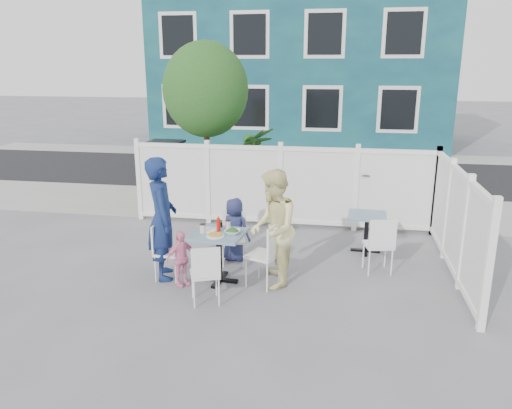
% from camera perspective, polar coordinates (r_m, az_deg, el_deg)
% --- Properties ---
extents(ground, '(80.00, 80.00, 0.00)m').
position_cam_1_polar(ground, '(7.74, -0.28, -7.92)').
color(ground, slate).
extents(near_sidewalk, '(24.00, 2.60, 0.01)m').
position_cam_1_polar(near_sidewalk, '(11.28, 3.11, -0.24)').
color(near_sidewalk, gray).
rests_on(near_sidewalk, ground).
extents(street, '(24.00, 5.00, 0.01)m').
position_cam_1_polar(street, '(14.86, 4.81, 3.62)').
color(street, black).
rests_on(street, ground).
extents(far_sidewalk, '(24.00, 1.60, 0.01)m').
position_cam_1_polar(far_sidewalk, '(17.89, 5.72, 5.67)').
color(far_sidewalk, gray).
rests_on(far_sidewalk, ground).
extents(building, '(11.00, 6.00, 6.00)m').
position_cam_1_polar(building, '(21.05, 5.26, 15.38)').
color(building, '#123D4E').
rests_on(building, ground).
extents(fence_back, '(5.86, 0.08, 1.60)m').
position_cam_1_polar(fence_back, '(9.73, 2.78, 1.91)').
color(fence_back, white).
rests_on(fence_back, ground).
extents(fence_right, '(0.08, 3.66, 1.60)m').
position_cam_1_polar(fence_right, '(8.12, 21.86, -2.05)').
color(fence_right, white).
rests_on(fence_right, ground).
extents(tree, '(1.80, 1.62, 3.59)m').
position_cam_1_polar(tree, '(10.68, -5.79, 12.89)').
color(tree, '#382316').
rests_on(tree, ground).
extents(utility_cabinet, '(0.75, 0.55, 1.34)m').
position_cam_1_polar(utility_cabinet, '(11.94, -10.12, 3.72)').
color(utility_cabinet, gold).
rests_on(utility_cabinet, ground).
extents(potted_shrub_a, '(1.38, 1.38, 1.87)m').
position_cam_1_polar(potted_shrub_a, '(10.46, -0.20, 3.75)').
color(potted_shrub_a, '#194014').
rests_on(potted_shrub_a, ground).
extents(potted_shrub_b, '(1.80, 1.75, 1.52)m').
position_cam_1_polar(potted_shrub_b, '(10.27, 13.03, 2.13)').
color(potted_shrub_b, '#194014').
rests_on(potted_shrub_b, ground).
extents(main_table, '(0.77, 0.77, 0.75)m').
position_cam_1_polar(main_table, '(7.30, -4.25, -4.54)').
color(main_table, '#43657E').
rests_on(main_table, ground).
extents(spare_table, '(0.66, 0.66, 0.67)m').
position_cam_1_polar(spare_table, '(8.65, 12.56, -2.08)').
color(spare_table, '#43657E').
rests_on(spare_table, ground).
extents(chair_left, '(0.38, 0.39, 0.85)m').
position_cam_1_polar(chair_left, '(7.55, -10.48, -4.77)').
color(chair_left, white).
rests_on(chair_left, ground).
extents(chair_right, '(0.54, 0.55, 0.94)m').
position_cam_1_polar(chair_right, '(7.13, 1.37, -5.27)').
color(chair_right, white).
rests_on(chair_right, ground).
extents(chair_back, '(0.43, 0.42, 0.83)m').
position_cam_1_polar(chair_back, '(8.03, -2.53, -3.34)').
color(chair_back, white).
rests_on(chair_back, ground).
extents(chair_near, '(0.49, 0.48, 0.84)m').
position_cam_1_polar(chair_near, '(6.65, -5.80, -7.52)').
color(chair_near, white).
rests_on(chair_near, ground).
extents(chair_spare, '(0.48, 0.47, 0.90)m').
position_cam_1_polar(chair_spare, '(7.79, 14.00, -4.13)').
color(chair_spare, white).
rests_on(chair_spare, ground).
extents(man, '(0.67, 0.79, 1.84)m').
position_cam_1_polar(man, '(7.46, -10.70, -1.58)').
color(man, navy).
rests_on(man, ground).
extents(woman, '(0.76, 0.92, 1.71)m').
position_cam_1_polar(woman, '(7.08, 1.96, -2.81)').
color(woman, '#F0DD53').
rests_on(woman, ground).
extents(boy, '(0.59, 0.47, 1.05)m').
position_cam_1_polar(boy, '(8.09, -2.46, -2.88)').
color(boy, navy).
rests_on(boy, ground).
extents(toddler, '(0.47, 0.50, 0.83)m').
position_cam_1_polar(toddler, '(7.28, -8.60, -6.15)').
color(toddler, pink).
rests_on(toddler, ground).
extents(plate_main, '(0.26, 0.26, 0.02)m').
position_cam_1_polar(plate_main, '(7.11, -4.67, -3.59)').
color(plate_main, white).
rests_on(plate_main, main_table).
extents(plate_side, '(0.24, 0.24, 0.02)m').
position_cam_1_polar(plate_side, '(7.37, -5.36, -2.91)').
color(plate_side, white).
rests_on(plate_side, main_table).
extents(salad_bowl, '(0.23, 0.23, 0.06)m').
position_cam_1_polar(salad_bowl, '(7.19, -2.72, -3.16)').
color(salad_bowl, white).
rests_on(salad_bowl, main_table).
extents(coffee_cup_a, '(0.08, 0.08, 0.12)m').
position_cam_1_polar(coffee_cup_a, '(7.26, -6.11, -2.77)').
color(coffee_cup_a, beige).
rests_on(coffee_cup_a, main_table).
extents(coffee_cup_b, '(0.08, 0.08, 0.11)m').
position_cam_1_polar(coffee_cup_b, '(7.43, -3.22, -2.31)').
color(coffee_cup_b, beige).
rests_on(coffee_cup_b, main_table).
extents(ketchup_bottle, '(0.06, 0.06, 0.19)m').
position_cam_1_polar(ketchup_bottle, '(7.29, -4.32, -2.35)').
color(ketchup_bottle, '#B21607').
rests_on(ketchup_bottle, main_table).
extents(salt_shaker, '(0.03, 0.03, 0.07)m').
position_cam_1_polar(salt_shaker, '(7.46, -4.45, -2.42)').
color(salt_shaker, white).
rests_on(salt_shaker, main_table).
extents(pepper_shaker, '(0.03, 0.03, 0.08)m').
position_cam_1_polar(pepper_shaker, '(7.48, -3.97, -2.33)').
color(pepper_shaker, black).
rests_on(pepper_shaker, main_table).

